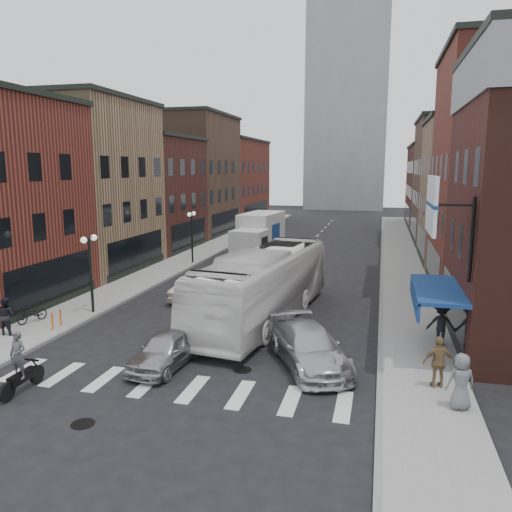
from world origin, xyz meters
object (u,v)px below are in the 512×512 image
at_px(bike_rack, 56,319).
at_px(ped_left_solo, 6,316).
at_px(parked_bicycle, 32,314).
at_px(sedan_left_near, 166,349).
at_px(motorcycle_rider, 19,364).
at_px(ped_right_b, 439,362).
at_px(ped_right_c, 461,381).
at_px(ped_right_a, 441,324).
at_px(sedan_left_far, 195,287).
at_px(streetlamp_near, 90,259).
at_px(streetlamp_far, 192,227).
at_px(billboard_sign, 434,207).
at_px(curb_car, 309,347).
at_px(box_truck, 258,236).
at_px(transit_bus, 264,285).

relative_size(bike_rack, ped_left_solo, 0.47).
bearing_deg(parked_bicycle, sedan_left_near, -3.04).
bearing_deg(bike_rack, parked_bicycle, 165.21).
relative_size(bike_rack, sedan_left_near, 0.20).
height_order(motorcycle_rider, ped_left_solo, motorcycle_rider).
height_order(parked_bicycle, ped_right_b, ped_right_b).
bearing_deg(ped_right_c, ped_right_a, -107.28).
bearing_deg(ped_left_solo, sedan_left_far, -127.46).
bearing_deg(sedan_left_far, streetlamp_near, -126.13).
bearing_deg(streetlamp_far, streetlamp_near, -90.00).
bearing_deg(ped_right_c, motorcycle_rider, -8.44).
bearing_deg(billboard_sign, streetlamp_far, 132.41).
xyz_separation_m(curb_car, parked_bicycle, (-13.59, 1.73, -0.19)).
distance_m(sedan_left_far, parked_bicycle, 8.75).
bearing_deg(box_truck, ped_left_solo, -99.57).
bearing_deg(sedan_left_near, box_truck, 99.93).
bearing_deg(streetlamp_far, parked_bicycle, -96.46).
height_order(billboard_sign, streetlamp_far, billboard_sign).
relative_size(sedan_left_near, parked_bicycle, 2.52).
height_order(sedan_left_near, parked_bicycle, sedan_left_near).
relative_size(billboard_sign, ped_right_b, 2.08).
relative_size(streetlamp_near, sedan_left_near, 1.03).
distance_m(box_truck, transit_bus, 17.24).
distance_m(bike_rack, sedan_left_near, 7.21).
distance_m(sedan_left_far, curb_car, 11.32).
bearing_deg(ped_right_a, ped_left_solo, 17.34).
bearing_deg(ped_left_solo, ped_right_c, 169.64).
bearing_deg(sedan_left_near, bike_rack, 162.97).
height_order(parked_bicycle, ped_right_c, ped_right_c).
distance_m(billboard_sign, parked_bicycle, 18.72).
bearing_deg(ped_right_b, bike_rack, -20.30).
xyz_separation_m(transit_bus, sedan_left_near, (-2.23, -6.67, -1.08)).
height_order(streetlamp_far, sedan_left_near, streetlamp_far).
height_order(billboard_sign, streetlamp_near, billboard_sign).
bearing_deg(parked_bicycle, ped_right_a, 21.98).
xyz_separation_m(billboard_sign, ped_left_solo, (-17.75, -0.57, -5.13)).
xyz_separation_m(bike_rack, sedan_left_near, (6.70, -2.65, 0.13)).
distance_m(curb_car, ped_right_a, 6.04).
distance_m(transit_bus, curb_car, 6.20).
bearing_deg(billboard_sign, curb_car, -173.27).
height_order(box_truck, ped_right_c, box_truck).
relative_size(parked_bicycle, ped_right_a, 0.87).
relative_size(curb_car, ped_right_a, 2.88).
relative_size(ped_left_solo, ped_right_a, 0.94).
bearing_deg(ped_right_c, sedan_left_near, -23.51).
relative_size(motorcycle_rider, sedan_left_near, 0.54).
bearing_deg(transit_bus, ped_right_c, -36.53).
distance_m(billboard_sign, ped_right_b, 5.35).
distance_m(box_truck, ped_right_b, 26.01).
bearing_deg(box_truck, streetlamp_far, -131.48).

